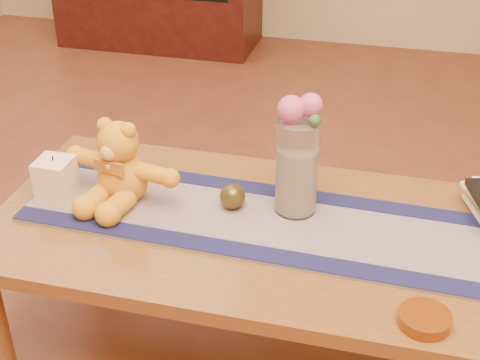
% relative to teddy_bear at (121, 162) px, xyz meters
% --- Properties ---
extents(floor, '(5.50, 5.50, 0.00)m').
position_rel_teddy_bear_xyz_m(floor, '(0.39, -0.03, -0.57)').
color(floor, '#5E2D1B').
rests_on(floor, ground).
extents(coffee_table_top, '(1.40, 0.70, 0.04)m').
position_rel_teddy_bear_xyz_m(coffee_table_top, '(0.39, -0.03, -0.14)').
color(coffee_table_top, brown).
rests_on(coffee_table_top, floor).
extents(table_leg_bl, '(0.07, 0.07, 0.41)m').
position_rel_teddy_bear_xyz_m(table_leg_bl, '(-0.25, 0.26, -0.36)').
color(table_leg_bl, brown).
rests_on(table_leg_bl, floor).
extents(persian_runner, '(1.21, 0.38, 0.01)m').
position_rel_teddy_bear_xyz_m(persian_runner, '(0.36, -0.01, -0.11)').
color(persian_runner, '#1C1B4B').
rests_on(persian_runner, coffee_table_top).
extents(runner_border_near, '(1.20, 0.09, 0.00)m').
position_rel_teddy_bear_xyz_m(runner_border_near, '(0.36, -0.16, -0.11)').
color(runner_border_near, '#151741').
rests_on(runner_border_near, persian_runner).
extents(runner_border_far, '(1.20, 0.09, 0.00)m').
position_rel_teddy_bear_xyz_m(runner_border_far, '(0.36, 0.13, -0.11)').
color(runner_border_far, '#151741').
rests_on(runner_border_far, persian_runner).
extents(teddy_bear, '(0.37, 0.32, 0.22)m').
position_rel_teddy_bear_xyz_m(teddy_bear, '(0.00, 0.00, 0.00)').
color(teddy_bear, orange).
rests_on(teddy_bear, persian_runner).
extents(pillar_candle, '(0.09, 0.09, 0.11)m').
position_rel_teddy_bear_xyz_m(pillar_candle, '(-0.18, -0.04, -0.05)').
color(pillar_candle, '#FFE1BB').
rests_on(pillar_candle, persian_runner).
extents(candle_wick, '(0.00, 0.00, 0.01)m').
position_rel_teddy_bear_xyz_m(candle_wick, '(-0.18, -0.04, 0.01)').
color(candle_wick, black).
rests_on(candle_wick, pillar_candle).
extents(glass_vase, '(0.11, 0.11, 0.26)m').
position_rel_teddy_bear_xyz_m(glass_vase, '(0.47, 0.05, 0.02)').
color(glass_vase, silver).
rests_on(glass_vase, persian_runner).
extents(potpourri_fill, '(0.09, 0.09, 0.18)m').
position_rel_teddy_bear_xyz_m(potpourri_fill, '(0.47, 0.05, -0.02)').
color(potpourri_fill, beige).
rests_on(potpourri_fill, glass_vase).
extents(rose_left, '(0.07, 0.07, 0.07)m').
position_rel_teddy_bear_xyz_m(rose_left, '(0.45, 0.04, 0.19)').
color(rose_left, '#CE487D').
rests_on(rose_left, glass_vase).
extents(rose_right, '(0.06, 0.06, 0.06)m').
position_rel_teddy_bear_xyz_m(rose_right, '(0.49, 0.06, 0.20)').
color(rose_right, '#CE487D').
rests_on(rose_right, glass_vase).
extents(blue_flower_back, '(0.04, 0.04, 0.04)m').
position_rel_teddy_bear_xyz_m(blue_flower_back, '(0.48, 0.09, 0.18)').
color(blue_flower_back, '#48609C').
rests_on(blue_flower_back, glass_vase).
extents(blue_flower_side, '(0.04, 0.04, 0.04)m').
position_rel_teddy_bear_xyz_m(blue_flower_side, '(0.44, 0.07, 0.17)').
color(blue_flower_side, '#48609C').
rests_on(blue_flower_side, glass_vase).
extents(leaf_sprig, '(0.03, 0.03, 0.03)m').
position_rel_teddy_bear_xyz_m(leaf_sprig, '(0.51, 0.03, 0.17)').
color(leaf_sprig, '#33662D').
rests_on(leaf_sprig, glass_vase).
extents(bronze_ball, '(0.09, 0.09, 0.07)m').
position_rel_teddy_bear_xyz_m(bronze_ball, '(0.30, 0.02, -0.08)').
color(bronze_ball, '#4B3D19').
rests_on(bronze_ball, persian_runner).
extents(book_bottom, '(0.23, 0.26, 0.02)m').
position_rel_teddy_bear_xyz_m(book_bottom, '(0.93, 0.12, -0.11)').
color(book_bottom, beige).
rests_on(book_bottom, coffee_table_top).
extents(book_lower, '(0.20, 0.25, 0.02)m').
position_rel_teddy_bear_xyz_m(book_lower, '(0.94, 0.12, -0.09)').
color(book_lower, beige).
rests_on(book_lower, book_bottom).
extents(book_upper, '(0.24, 0.27, 0.02)m').
position_rel_teddy_bear_xyz_m(book_upper, '(0.93, 0.12, -0.07)').
color(book_upper, beige).
rests_on(book_upper, book_lower).
extents(amber_dish, '(0.11, 0.11, 0.03)m').
position_rel_teddy_bear_xyz_m(amber_dish, '(0.81, -0.30, -0.10)').
color(amber_dish, '#BF5914').
rests_on(amber_dish, coffee_table_top).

